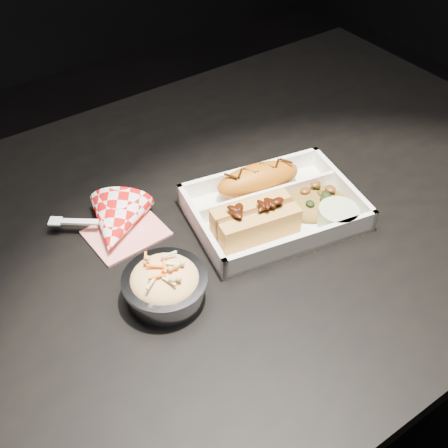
{
  "coord_description": "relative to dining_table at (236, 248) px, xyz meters",
  "views": [
    {
      "loc": [
        -0.4,
        -0.53,
        1.34
      ],
      "look_at": [
        -0.07,
        -0.07,
        0.81
      ],
      "focal_mm": 45.0,
      "sensor_mm": 36.0,
      "label": 1
    }
  ],
  "objects": [
    {
      "name": "napkin_fork",
      "position": [
        -0.18,
        0.06,
        0.11
      ],
      "size": [
        0.16,
        0.15,
        0.1
      ],
      "rotation": [
        0.0,
        0.0,
        -0.65
      ],
      "color": "red",
      "rests_on": "dining_table"
    },
    {
      "name": "food_tray",
      "position": [
        0.04,
        -0.05,
        0.1
      ],
      "size": [
        0.28,
        0.23,
        0.04
      ],
      "rotation": [
        0.0,
        0.0,
        -0.2
      ],
      "color": "white",
      "rests_on": "dining_table"
    },
    {
      "name": "fried_pastry",
      "position": [
        0.05,
        0.01,
        0.12
      ],
      "size": [
        0.15,
        0.08,
        0.05
      ],
      "primitive_type": "ellipsoid",
      "rotation": [
        0.0,
        0.0,
        -0.2
      ],
      "color": "#B86312",
      "rests_on": "food_tray"
    },
    {
      "name": "floor",
      "position": [
        0.0,
        0.0,
        -0.68
      ],
      "size": [
        4.0,
        4.0,
        0.05
      ],
      "primitive_type": "cube",
      "color": "black",
      "rests_on": "ground"
    },
    {
      "name": "dining_table",
      "position": [
        0.0,
        0.0,
        0.0
      ],
      "size": [
        1.2,
        0.8,
        0.75
      ],
      "color": "black",
      "rests_on": "ground"
    },
    {
      "name": "fried_rice_mound",
      "position": [
        0.1,
        -0.07,
        0.11
      ],
      "size": [
        0.12,
        0.1,
        0.03
      ],
      "primitive_type": "ellipsoid",
      "rotation": [
        0.0,
        0.0,
        -0.2
      ],
      "color": "olive",
      "rests_on": "food_tray"
    },
    {
      "name": "cupcake_liner",
      "position": [
        0.1,
        -0.12,
        0.11
      ],
      "size": [
        0.06,
        0.06,
        0.03
      ],
      "primitive_type": "cylinder",
      "color": "#B0C696",
      "rests_on": "food_tray"
    },
    {
      "name": "hotdog",
      "position": [
        -0.01,
        -0.07,
        0.12
      ],
      "size": [
        0.13,
        0.08,
        0.06
      ],
      "rotation": [
        0.0,
        0.0,
        -0.19
      ],
      "color": "gold",
      "rests_on": "food_tray"
    },
    {
      "name": "foil_coleslaw_cup",
      "position": [
        -0.18,
        -0.09,
        0.12
      ],
      "size": [
        0.11,
        0.11,
        0.06
      ],
      "color": "silver",
      "rests_on": "dining_table"
    }
  ]
}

